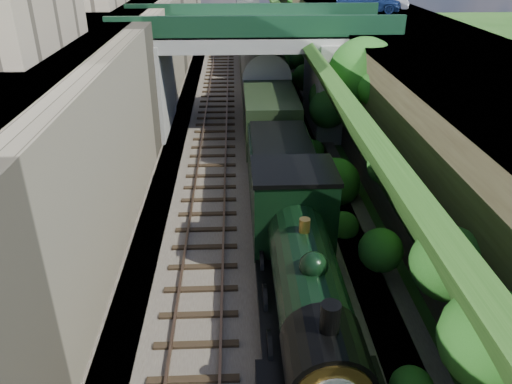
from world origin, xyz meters
name	(u,v)px	position (x,y,z in m)	size (l,w,h in m)	color
trackbed	(248,150)	(0.00, 20.00, 0.10)	(10.00, 90.00, 0.20)	#473F38
retaining_wall	(145,93)	(-5.50, 20.00, 3.50)	(1.00, 90.00, 7.00)	#756B56
street_plateau_left	(79,94)	(-9.00, 20.00, 3.50)	(6.00, 90.00, 7.00)	#262628
street_plateau_right	(420,96)	(9.50, 20.00, 3.12)	(8.00, 90.00, 6.25)	#262628
embankment_slope	(346,110)	(5.06, 18.48, 2.86)	(4.83, 90.00, 6.61)	#1E4714
track_left	(213,148)	(-2.00, 20.00, 0.25)	(2.50, 90.00, 0.20)	black
track_right	(269,147)	(1.20, 20.00, 0.25)	(2.50, 90.00, 0.20)	black
road_bridge	(262,64)	(0.94, 24.00, 4.08)	(16.00, 6.40, 7.25)	gray
tree	(365,75)	(5.91, 18.61, 4.65)	(3.60, 3.80, 6.60)	black
car_blue	(368,1)	(8.71, 30.17, 7.02)	(1.82, 4.51, 1.54)	navy
locomotive	(303,274)	(1.20, 5.65, 1.89)	(3.10, 10.22, 3.83)	black
tender	(281,178)	(1.20, 13.01, 1.62)	(2.70, 6.00, 3.05)	black
coach_front	(264,90)	(1.20, 25.61, 2.05)	(2.90, 18.00, 3.70)	black
coach_middle	(253,39)	(1.20, 44.41, 2.05)	(2.90, 18.00, 3.70)	black
coach_rear	(247,14)	(1.20, 63.21, 2.05)	(2.90, 18.00, 3.70)	black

